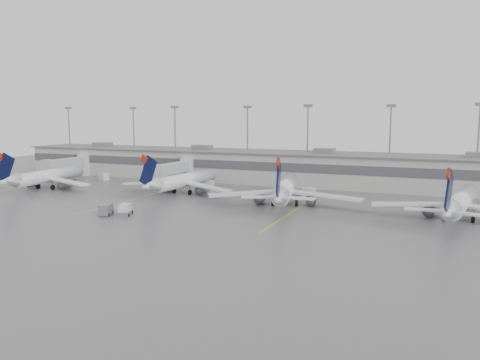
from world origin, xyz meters
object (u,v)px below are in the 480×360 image
at_px(jet_far_left, 46,176).
at_px(jet_mid_left, 183,180).
at_px(jet_far_right, 460,202).
at_px(baggage_tug, 125,211).
at_px(jet_mid_right, 285,188).

distance_m(jet_far_left, jet_mid_left, 34.70).
bearing_deg(jet_far_left, jet_mid_left, 5.40).
height_order(jet_far_left, jet_far_right, jet_far_right).
height_order(jet_far_left, baggage_tug, jet_far_left).
height_order(jet_far_left, jet_mid_left, jet_far_left).
bearing_deg(jet_mid_right, baggage_tug, -151.67).
height_order(jet_mid_left, baggage_tug, jet_mid_left).
relative_size(jet_mid_right, jet_far_right, 1.05).
xyz_separation_m(jet_far_left, jet_mid_left, (34.07, 6.61, -0.02)).
bearing_deg(jet_mid_right, jet_far_left, 169.30).
xyz_separation_m(jet_mid_left, jet_mid_right, (25.62, -4.61, 0.28)).
bearing_deg(baggage_tug, jet_mid_right, 20.49).
xyz_separation_m(jet_far_right, baggage_tug, (-54.31, -18.58, -2.40)).
distance_m(jet_far_left, jet_far_right, 90.79).
distance_m(jet_mid_left, baggage_tug, 24.98).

